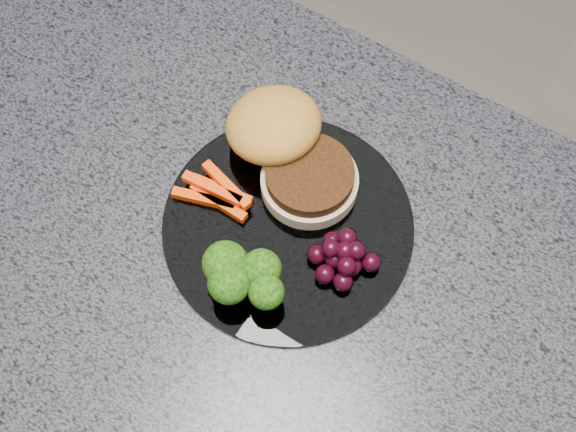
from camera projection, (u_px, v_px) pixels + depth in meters
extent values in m
cube|color=brown|center=(338.00, 417.00, 1.21)|extent=(1.20, 0.60, 0.86)
cube|color=#484952|center=(363.00, 327.00, 0.80)|extent=(1.20, 0.60, 0.04)
cylinder|color=white|center=(288.00, 225.00, 0.83)|extent=(0.26, 0.26, 0.01)
cylinder|color=#CDB390|center=(309.00, 182.00, 0.84)|extent=(0.13, 0.13, 0.02)
cylinder|color=#44210D|center=(310.00, 175.00, 0.82)|extent=(0.12, 0.12, 0.02)
ellipsoid|color=#AD792B|center=(273.00, 128.00, 0.84)|extent=(0.13, 0.13, 0.06)
cube|color=#FF4004|center=(222.00, 190.00, 0.84)|extent=(0.07, 0.02, 0.01)
cube|color=#FF4004|center=(219.00, 202.00, 0.83)|extent=(0.07, 0.01, 0.01)
cube|color=#FF4004|center=(204.00, 199.00, 0.83)|extent=(0.07, 0.03, 0.01)
cube|color=#FF4004|center=(227.00, 185.00, 0.83)|extent=(0.07, 0.03, 0.01)
cube|color=#FF4004|center=(212.00, 189.00, 0.83)|extent=(0.07, 0.02, 0.01)
cylinder|color=olive|center=(227.00, 273.00, 0.79)|extent=(0.02, 0.02, 0.02)
ellipsoid|color=black|center=(225.00, 263.00, 0.77)|extent=(0.05, 0.05, 0.04)
cylinder|color=olive|center=(262.00, 277.00, 0.79)|extent=(0.01, 0.01, 0.02)
ellipsoid|color=black|center=(261.00, 268.00, 0.77)|extent=(0.04, 0.04, 0.04)
cylinder|color=olive|center=(231.00, 292.00, 0.78)|extent=(0.01, 0.01, 0.02)
ellipsoid|color=black|center=(229.00, 284.00, 0.76)|extent=(0.04, 0.04, 0.04)
cylinder|color=olive|center=(267.00, 299.00, 0.78)|extent=(0.01, 0.01, 0.02)
ellipsoid|color=black|center=(266.00, 292.00, 0.76)|extent=(0.04, 0.04, 0.03)
sphere|color=black|center=(334.00, 259.00, 0.80)|extent=(0.02, 0.02, 0.02)
sphere|color=black|center=(352.00, 266.00, 0.79)|extent=(0.02, 0.02, 0.02)
sphere|color=black|center=(355.00, 249.00, 0.80)|extent=(0.02, 0.02, 0.02)
sphere|color=black|center=(332.00, 241.00, 0.81)|extent=(0.02, 0.02, 0.02)
sphere|color=black|center=(317.00, 254.00, 0.80)|extent=(0.02, 0.02, 0.02)
sphere|color=black|center=(325.00, 274.00, 0.79)|extent=(0.02, 0.02, 0.02)
sphere|color=black|center=(343.00, 282.00, 0.79)|extent=(0.02, 0.02, 0.02)
sphere|color=black|center=(371.00, 262.00, 0.80)|extent=(0.02, 0.02, 0.02)
sphere|color=black|center=(345.00, 250.00, 0.79)|extent=(0.02, 0.02, 0.02)
sphere|color=black|center=(331.00, 248.00, 0.79)|extent=(0.02, 0.02, 0.02)
sphere|color=black|center=(347.00, 266.00, 0.78)|extent=(0.02, 0.02, 0.02)
sphere|color=black|center=(347.00, 238.00, 0.79)|extent=(0.02, 0.02, 0.02)
sphere|color=black|center=(356.00, 250.00, 0.79)|extent=(0.02, 0.02, 0.02)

